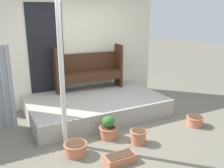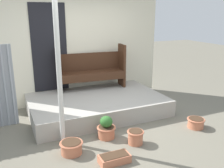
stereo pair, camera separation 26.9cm
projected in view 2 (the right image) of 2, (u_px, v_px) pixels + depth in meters
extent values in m
plane|color=#706B5B|center=(109.00, 130.00, 4.75)|extent=(24.00, 24.00, 0.00)
cube|color=#A8A399|center=(97.00, 105.00, 5.55)|extent=(2.88, 1.85, 0.35)
cube|color=beige|center=(82.00, 49.00, 6.07)|extent=(4.08, 0.06, 2.60)
cube|color=black|center=(50.00, 48.00, 5.70)|extent=(0.80, 0.02, 2.00)
cylinder|color=#979CA5|center=(5.00, 87.00, 4.73)|extent=(0.04, 0.04, 1.60)
cylinder|color=#979CA5|center=(12.00, 86.00, 4.77)|extent=(0.04, 0.04, 1.60)
cylinder|color=silver|center=(59.00, 77.00, 3.96)|extent=(0.08, 0.08, 2.33)
cube|color=#422616|center=(59.00, 70.00, 5.74)|extent=(0.09, 0.40, 1.05)
cube|color=#422616|center=(122.00, 65.00, 6.24)|extent=(0.09, 0.40, 1.05)
cube|color=#422616|center=(92.00, 72.00, 6.02)|extent=(1.53, 0.52, 0.04)
cube|color=#422616|center=(94.00, 78.00, 5.88)|extent=(1.50, 0.15, 0.15)
cube|color=#422616|center=(90.00, 61.00, 6.12)|extent=(1.50, 0.16, 0.43)
cylinder|color=#C67251|center=(72.00, 148.00, 3.94)|extent=(0.33, 0.33, 0.20)
torus|color=#C67251|center=(71.00, 143.00, 3.92)|extent=(0.37, 0.37, 0.02)
cylinder|color=#422D1E|center=(71.00, 142.00, 3.91)|extent=(0.30, 0.30, 0.01)
cylinder|color=#C67251|center=(106.00, 132.00, 4.44)|extent=(0.30, 0.30, 0.21)
torus|color=#C67251|center=(106.00, 128.00, 4.41)|extent=(0.34, 0.34, 0.02)
cylinder|color=#422D1E|center=(106.00, 127.00, 4.41)|extent=(0.27, 0.27, 0.01)
ellipsoid|color=#2D6628|center=(106.00, 122.00, 4.38)|extent=(0.22, 0.22, 0.20)
cylinder|color=#C67251|center=(135.00, 137.00, 4.23)|extent=(0.25, 0.25, 0.23)
torus|color=#C67251|center=(136.00, 132.00, 4.20)|extent=(0.29, 0.29, 0.02)
cylinder|color=#422D1E|center=(136.00, 131.00, 4.20)|extent=(0.23, 0.23, 0.01)
cylinder|color=#C67251|center=(196.00, 123.00, 4.82)|extent=(0.30, 0.30, 0.18)
torus|color=#C67251|center=(196.00, 119.00, 4.80)|extent=(0.34, 0.34, 0.02)
cylinder|color=#422D1E|center=(196.00, 119.00, 4.80)|extent=(0.28, 0.28, 0.01)
cube|color=#C67251|center=(114.00, 159.00, 3.71)|extent=(0.46, 0.23, 0.12)
cube|color=#422D1E|center=(114.00, 155.00, 3.69)|extent=(0.41, 0.20, 0.01)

